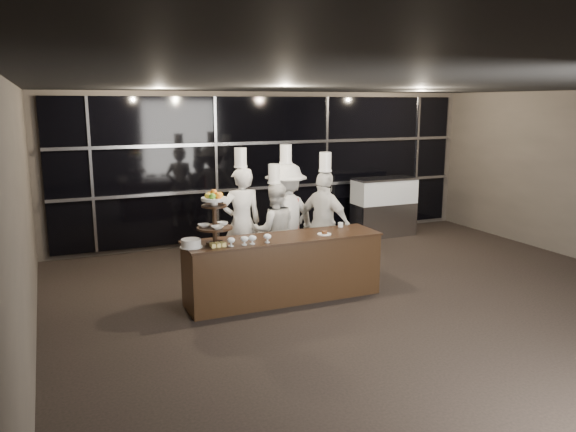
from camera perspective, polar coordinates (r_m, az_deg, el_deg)
name	(u,v)px	position (r m, az deg, el deg)	size (l,w,h in m)	color
room	(422,209)	(7.13, 13.46, 0.74)	(10.00, 10.00, 10.00)	black
window_wall	(273,167)	(11.42, -1.52, 5.00)	(8.60, 0.10, 2.80)	black
buffet_counter	(284,268)	(8.06, -0.46, -5.27)	(2.84, 0.74, 0.92)	black
display_stand	(214,213)	(7.53, -7.49, 0.27)	(0.48, 0.48, 0.74)	black
compotes	(249,239)	(7.52, -4.00, -2.31)	(0.63, 0.11, 0.12)	silver
layer_cake	(191,243)	(7.48, -9.82, -2.75)	(0.30, 0.30, 0.11)	white
pastry_squares	(218,245)	(7.46, -7.13, -2.91)	(0.19, 0.13, 0.05)	#E3CF6F
small_plate	(324,233)	(8.10, 3.71, -1.78)	(0.20, 0.20, 0.05)	white
chef_cup	(341,225)	(8.61, 5.36, -0.88)	(0.08, 0.08, 0.07)	white
display_case	(384,204)	(12.02, 9.71, 1.23)	(1.34, 0.58, 1.24)	#A5A5AA
chef_a	(242,221)	(8.99, -4.74, -0.55)	(0.66, 0.44, 2.10)	white
chef_b	(274,230)	(8.99, -1.39, -1.39)	(0.84, 0.71, 1.84)	white
chef_c	(286,218)	(9.25, -0.22, -0.17)	(1.33, 1.02, 2.13)	white
chef_d	(325,223)	(9.08, 3.73, -0.71)	(0.81, 1.09, 2.02)	white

